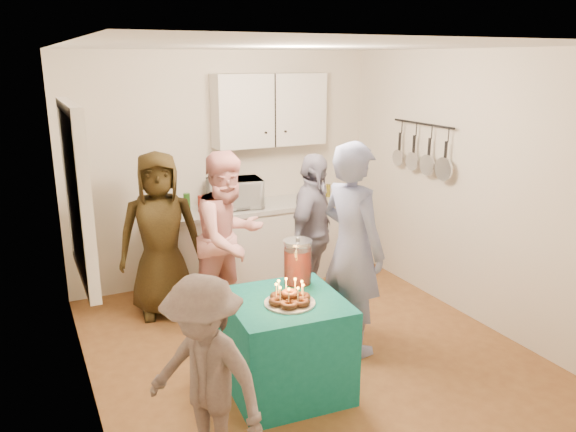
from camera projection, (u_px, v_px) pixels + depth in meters
name	position (u px, v px, depth m)	size (l,w,h in m)	color
floor	(305.00, 349.00, 5.02)	(4.00, 4.00, 0.00)	brown
ceiling	(308.00, 46.00, 4.32)	(4.00, 4.00, 0.00)	white
back_wall	(225.00, 168.00, 6.40)	(3.60, 3.60, 0.00)	silver
left_wall	(78.00, 238.00, 3.91)	(4.00, 4.00, 0.00)	silver
right_wall	(471.00, 188.00, 5.43)	(4.00, 4.00, 0.00)	silver
window_night	(74.00, 194.00, 4.12)	(0.04, 1.00, 1.20)	black
counter	(252.00, 246.00, 6.46)	(2.20, 0.58, 0.86)	white
countertop	(252.00, 207.00, 6.34)	(2.24, 0.62, 0.05)	beige
upper_cabinet	(270.00, 110.00, 6.31)	(1.30, 0.30, 0.80)	white
pot_rack	(420.00, 148.00, 5.92)	(0.12, 1.00, 0.60)	black
microwave	(235.00, 193.00, 6.21)	(0.58, 0.39, 0.32)	white
party_table	(286.00, 345.00, 4.32)	(0.85, 0.85, 0.76)	#106D65
donut_cake	(290.00, 292.00, 4.12)	(0.38, 0.38, 0.18)	#381C0C
punch_jar	(298.00, 263.00, 4.49)	(0.22, 0.22, 0.34)	red
man_birthday	(352.00, 249.00, 4.82)	(0.68, 0.45, 1.86)	#848FC0
woman_back_left	(160.00, 235.00, 5.53)	(0.81, 0.53, 1.66)	brown
woman_back_center	(229.00, 239.00, 5.36)	(0.82, 0.64, 1.69)	pink
woman_back_right	(312.00, 235.00, 5.57)	(0.96, 0.40, 1.63)	#160F34
child_near_left	(205.00, 379.00, 3.36)	(0.85, 0.49, 1.31)	#5D4E4A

